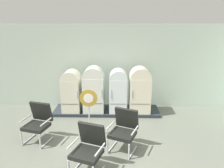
{
  "coord_description": "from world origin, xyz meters",
  "views": [
    {
      "loc": [
        0.36,
        -3.92,
        3.1
      ],
      "look_at": [
        0.21,
        2.75,
        1.14
      ],
      "focal_mm": 33.5,
      "sensor_mm": 36.0,
      "label": 1
    }
  ],
  "objects_px": {
    "armchair_right": "(124,128)",
    "armchair_center": "(89,146)",
    "refrigerator_1": "(94,88)",
    "refrigerator_0": "(71,90)",
    "refrigerator_2": "(118,89)",
    "sign_stand": "(89,114)",
    "armchair_left": "(38,121)",
    "refrigerator_3": "(140,89)"
  },
  "relations": [
    {
      "from": "armchair_right",
      "to": "armchair_center",
      "type": "relative_size",
      "value": 1.0
    },
    {
      "from": "refrigerator_1",
      "to": "armchair_center",
      "type": "distance_m",
      "value": 2.98
    },
    {
      "from": "refrigerator_0",
      "to": "refrigerator_2",
      "type": "relative_size",
      "value": 0.97
    },
    {
      "from": "sign_stand",
      "to": "refrigerator_2",
      "type": "bearing_deg",
      "value": 62.7
    },
    {
      "from": "refrigerator_2",
      "to": "refrigerator_1",
      "type": "bearing_deg",
      "value": -179.95
    },
    {
      "from": "refrigerator_0",
      "to": "armchair_right",
      "type": "bearing_deg",
      "value": -50.55
    },
    {
      "from": "armchair_left",
      "to": "armchair_center",
      "type": "xyz_separation_m",
      "value": [
        1.51,
        -1.17,
        0.0
      ]
    },
    {
      "from": "refrigerator_3",
      "to": "armchair_right",
      "type": "height_order",
      "value": "refrigerator_3"
    },
    {
      "from": "refrigerator_0",
      "to": "armchair_left",
      "type": "distance_m",
      "value": 1.88
    },
    {
      "from": "armchair_left",
      "to": "armchair_center",
      "type": "distance_m",
      "value": 1.91
    },
    {
      "from": "refrigerator_2",
      "to": "armchair_center",
      "type": "distance_m",
      "value": 3.03
    },
    {
      "from": "armchair_right",
      "to": "refrigerator_1",
      "type": "bearing_deg",
      "value": 114.74
    },
    {
      "from": "refrigerator_1",
      "to": "armchair_left",
      "type": "xyz_separation_m",
      "value": [
        -1.31,
        -1.78,
        -0.37
      ]
    },
    {
      "from": "refrigerator_0",
      "to": "armchair_center",
      "type": "bearing_deg",
      "value": -71.62
    },
    {
      "from": "refrigerator_0",
      "to": "refrigerator_3",
      "type": "distance_m",
      "value": 2.36
    },
    {
      "from": "refrigerator_0",
      "to": "armchair_center",
      "type": "height_order",
      "value": "refrigerator_0"
    },
    {
      "from": "armchair_center",
      "to": "refrigerator_3",
      "type": "bearing_deg",
      "value": 64.92
    },
    {
      "from": "refrigerator_1",
      "to": "armchair_right",
      "type": "bearing_deg",
      "value": -65.26
    },
    {
      "from": "refrigerator_3",
      "to": "armchair_center",
      "type": "relative_size",
      "value": 1.49
    },
    {
      "from": "sign_stand",
      "to": "refrigerator_0",
      "type": "bearing_deg",
      "value": 117.42
    },
    {
      "from": "refrigerator_2",
      "to": "armchair_center",
      "type": "height_order",
      "value": "refrigerator_2"
    },
    {
      "from": "refrigerator_1",
      "to": "armchair_center",
      "type": "bearing_deg",
      "value": -86.02
    },
    {
      "from": "refrigerator_0",
      "to": "refrigerator_2",
      "type": "xyz_separation_m",
      "value": [
        1.62,
        -0.0,
        0.02
      ]
    },
    {
      "from": "armchair_right",
      "to": "armchair_left",
      "type": "bearing_deg",
      "value": 171.16
    },
    {
      "from": "armchair_right",
      "to": "sign_stand",
      "type": "bearing_deg",
      "value": 148.81
    },
    {
      "from": "refrigerator_3",
      "to": "armchair_center",
      "type": "distance_m",
      "value": 3.28
    },
    {
      "from": "refrigerator_0",
      "to": "refrigerator_3",
      "type": "relative_size",
      "value": 0.92
    },
    {
      "from": "armchair_right",
      "to": "sign_stand",
      "type": "distance_m",
      "value": 1.12
    },
    {
      "from": "armchair_center",
      "to": "sign_stand",
      "type": "distance_m",
      "value": 1.4
    },
    {
      "from": "armchair_center",
      "to": "refrigerator_1",
      "type": "bearing_deg",
      "value": 93.98
    },
    {
      "from": "refrigerator_3",
      "to": "armchair_right",
      "type": "bearing_deg",
      "value": -105.71
    },
    {
      "from": "refrigerator_2",
      "to": "sign_stand",
      "type": "distance_m",
      "value": 1.77
    },
    {
      "from": "armchair_left",
      "to": "armchair_right",
      "type": "distance_m",
      "value": 2.32
    },
    {
      "from": "armchair_right",
      "to": "armchair_center",
      "type": "xyz_separation_m",
      "value": [
        -0.78,
        -0.81,
        0.0
      ]
    },
    {
      "from": "refrigerator_0",
      "to": "armchair_left",
      "type": "bearing_deg",
      "value": -106.65
    },
    {
      "from": "refrigerator_2",
      "to": "refrigerator_3",
      "type": "bearing_deg",
      "value": 0.27
    },
    {
      "from": "refrigerator_3",
      "to": "armchair_right",
      "type": "xyz_separation_m",
      "value": [
        -0.6,
        -2.14,
        -0.36
      ]
    },
    {
      "from": "refrigerator_3",
      "to": "armchair_left",
      "type": "xyz_separation_m",
      "value": [
        -2.89,
        -1.78,
        -0.36
      ]
    },
    {
      "from": "armchair_center",
      "to": "sign_stand",
      "type": "xyz_separation_m",
      "value": [
        -0.17,
        1.39,
        0.13
      ]
    },
    {
      "from": "armchair_left",
      "to": "armchair_center",
      "type": "height_order",
      "value": "same"
    },
    {
      "from": "refrigerator_0",
      "to": "refrigerator_1",
      "type": "bearing_deg",
      "value": -0.17
    },
    {
      "from": "refrigerator_1",
      "to": "refrigerator_0",
      "type": "bearing_deg",
      "value": 179.83
    }
  ]
}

